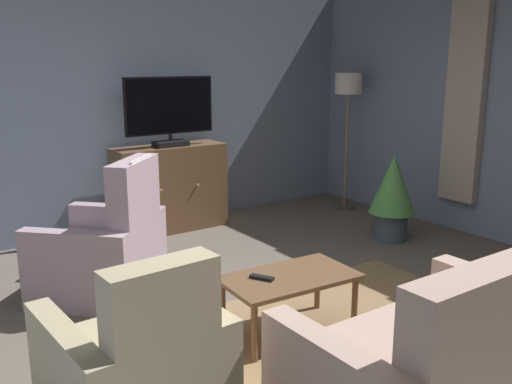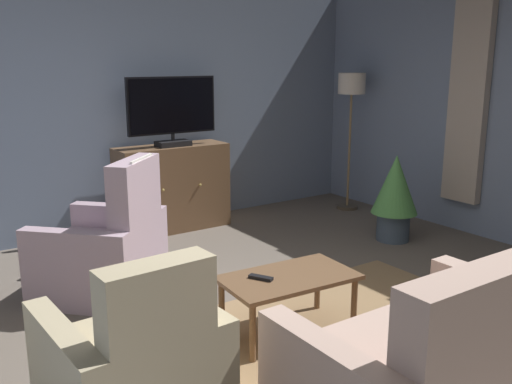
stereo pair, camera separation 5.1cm
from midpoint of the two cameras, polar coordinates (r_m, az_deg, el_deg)
The scene contains 13 objects.
ground_plane at distance 4.30m, azimuth 2.96°, elevation -13.18°, with size 6.62×6.41×0.04m, color #665B51.
wall_back at distance 6.46m, azimuth -13.41°, elevation 8.46°, with size 6.62×0.10×2.78m, color slate.
curtain_panel_far at distance 6.52m, azimuth 20.23°, elevation 9.28°, with size 0.10×0.44×2.34m, color #B2A393.
rug_central at distance 4.17m, azimuth 6.66°, elevation -13.80°, with size 2.75×1.62×0.01m, color #8E704C.
tv_cabinet at distance 6.43m, azimuth -8.90°, elevation 0.21°, with size 1.26×0.47×0.96m.
television at distance 6.24m, azimuth -8.98°, elevation 8.23°, with size 1.03×0.20×0.76m.
coffee_table at distance 3.97m, azimuth 3.02°, elevation -9.16°, with size 0.96×0.59×0.44m.
tv_remote at distance 3.88m, azimuth 0.20°, elevation -8.66°, with size 0.17×0.05×0.02m, color black.
sofa_floral at distance 3.24m, azimuth 17.43°, elevation -16.46°, with size 1.52×0.94×0.99m.
armchair_beside_cabinet at distance 4.82m, azimuth -15.33°, elevation -5.91°, with size 1.26×1.26×1.15m.
armchair_facing_sofa at distance 3.16m, azimuth -12.44°, elevation -17.08°, with size 0.85×0.92×0.99m.
potted_plant_leafy_by_curtain at distance 6.13m, azimuth 13.43°, elevation -0.03°, with size 0.49×0.49×0.93m.
floor_lamp at distance 7.22m, azimuth 9.10°, elevation 9.41°, with size 0.34×0.34×1.73m.
Camera 1 is at (-2.41, -3.01, 1.90)m, focal length 39.51 mm.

